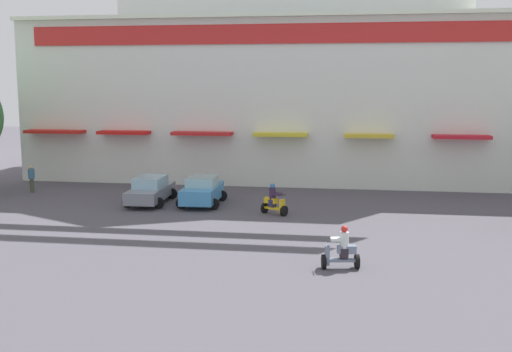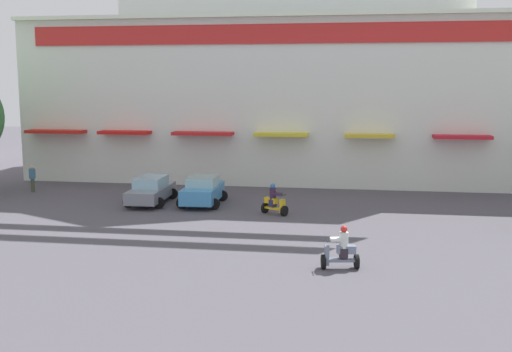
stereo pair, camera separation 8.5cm
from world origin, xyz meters
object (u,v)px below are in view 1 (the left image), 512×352
parked_car_0 (151,190)px  scooter_rider_1 (341,251)px  scooter_rider_7 (274,202)px  pedestrian_0 (32,177)px  parked_car_1 (202,191)px

parked_car_0 → scooter_rider_1: size_ratio=2.84×
parked_car_0 → scooter_rider_1: bearing=-45.0°
scooter_rider_7 → pedestrian_0: pedestrian_0 is taller
parked_car_0 → scooter_rider_7: scooter_rider_7 is taller
parked_car_0 → scooter_rider_1: scooter_rider_1 is taller
scooter_rider_1 → scooter_rider_7: (-3.54, 8.74, -0.01)m
parked_car_1 → scooter_rider_7: (4.14, -1.83, -0.14)m
parked_car_1 → scooter_rider_1: size_ratio=2.48×
parked_car_1 → parked_car_0: bearing=180.0°
scooter_rider_7 → pedestrian_0: (-15.25, 4.07, 0.27)m
parked_car_0 → pedestrian_0: bearing=164.7°
scooter_rider_1 → scooter_rider_7: 9.43m
parked_car_0 → scooter_rider_7: bearing=-14.6°
parked_car_0 → parked_car_1: size_ratio=1.15×
scooter_rider_1 → pedestrian_0: 22.75m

